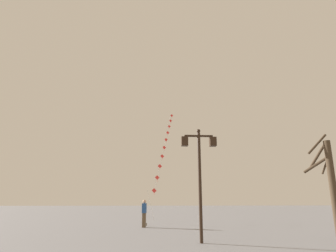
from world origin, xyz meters
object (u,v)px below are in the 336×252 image
bare_tree (331,184)px  kite_train (164,149)px  kite_flyer (144,213)px  twin_lantern_lamp_post (199,162)px

bare_tree → kite_train: bearing=111.0°
kite_train → bare_tree: size_ratio=3.60×
kite_train → bare_tree: 18.71m
kite_train → kite_flyer: kite_train is taller
kite_flyer → bare_tree: bearing=-120.5°
kite_train → twin_lantern_lamp_post: bearing=-87.7°
twin_lantern_lamp_post → kite_flyer: bearing=108.7°
kite_train → kite_flyer: (-1.74, -9.94, -5.92)m
kite_train → bare_tree: bearing=-69.0°
twin_lantern_lamp_post → bare_tree: bearing=1.5°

